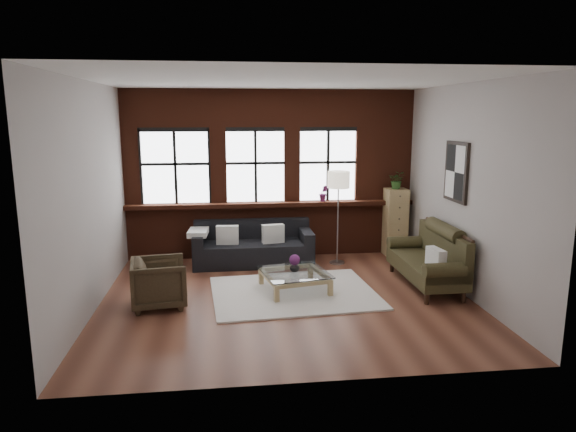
{
  "coord_description": "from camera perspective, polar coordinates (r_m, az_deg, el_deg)",
  "views": [
    {
      "loc": [
        -0.86,
        -7.32,
        2.73
      ],
      "look_at": [
        0.1,
        0.6,
        1.15
      ],
      "focal_mm": 32.0,
      "sensor_mm": 36.0,
      "label": 1
    }
  ],
  "objects": [
    {
      "name": "floor_lamp",
      "position": [
        9.45,
        5.56,
        0.21
      ],
      "size": [
        0.4,
        0.4,
        1.87
      ],
      "primitive_type": null,
      "color": "#A5A5A8",
      "rests_on": "floor"
    },
    {
      "name": "pillow_settee",
      "position": [
        8.0,
        16.09,
        -4.67
      ],
      "size": [
        0.19,
        0.4,
        0.34
      ],
      "primitive_type": "cube",
      "rotation": [
        0.0,
        0.0,
        0.14
      ],
      "color": "silver",
      "rests_on": "vintage_settee"
    },
    {
      "name": "shag_rug",
      "position": [
        8.06,
        0.64,
        -8.51
      ],
      "size": [
        2.62,
        2.13,
        0.03
      ],
      "primitive_type": "cube",
      "rotation": [
        0.0,
        0.0,
        0.07
      ],
      "color": "beige",
      "rests_on": "floor"
    },
    {
      "name": "dark_sofa",
      "position": [
        9.53,
        -3.91,
        -3.01
      ],
      "size": [
        2.19,
        0.89,
        0.79
      ],
      "primitive_type": null,
      "color": "black",
      "rests_on": "floor"
    },
    {
      "name": "flowers",
      "position": [
        8.02,
        0.74,
        -4.9
      ],
      "size": [
        0.17,
        0.17,
        0.17
      ],
      "primitive_type": "sphere",
      "color": "#62215D",
      "rests_on": "vase"
    },
    {
      "name": "sill_ledge",
      "position": [
        9.86,
        -1.8,
        1.32
      ],
      "size": [
        5.5,
        0.3,
        0.08
      ],
      "primitive_type": "cube",
      "color": "#512113",
      "rests_on": "brick_backwall"
    },
    {
      "name": "pillow_a",
      "position": [
        9.37,
        -6.75,
        -2.1
      ],
      "size": [
        0.41,
        0.17,
        0.34
      ],
      "primitive_type": "cube",
      "rotation": [
        0.0,
        0.0,
        -0.08
      ],
      "color": "silver",
      "rests_on": "dark_sofa"
    },
    {
      "name": "armchair",
      "position": [
        7.67,
        -14.12,
        -7.22
      ],
      "size": [
        0.87,
        0.85,
        0.7
      ],
      "primitive_type": "imported",
      "rotation": [
        0.0,
        0.0,
        1.71
      ],
      "color": "#2F2517",
      "rests_on": "floor"
    },
    {
      "name": "window_right",
      "position": [
        10.02,
        4.43,
        5.55
      ],
      "size": [
        1.38,
        0.1,
        1.5
      ],
      "primitive_type": null,
      "color": "black",
      "rests_on": "brick_backwall"
    },
    {
      "name": "wall_back",
      "position": [
        9.93,
        -1.9,
        4.66
      ],
      "size": [
        5.5,
        0.0,
        5.5
      ],
      "primitive_type": "plane",
      "rotation": [
        1.57,
        0.0,
        0.0
      ],
      "color": "#A8A19C",
      "rests_on": "ground"
    },
    {
      "name": "ceiling",
      "position": [
        7.39,
        -0.22,
        14.84
      ],
      "size": [
        5.5,
        5.5,
        0.0
      ],
      "primitive_type": "plane",
      "rotation": [
        3.14,
        0.0,
        0.0
      ],
      "color": "white",
      "rests_on": "ground"
    },
    {
      "name": "drawer_chest",
      "position": [
        10.27,
        11.83,
        -0.68
      ],
      "size": [
        0.41,
        0.41,
        1.32
      ],
      "primitive_type": "cube",
      "color": "tan",
      "rests_on": "floor"
    },
    {
      "name": "potted_plant_top",
      "position": [
        10.13,
        12.02,
        3.93
      ],
      "size": [
        0.39,
        0.36,
        0.35
      ],
      "primitive_type": "imported",
      "rotation": [
        0.0,
        0.0,
        -0.36
      ],
      "color": "#2D5923",
      "rests_on": "drawer_chest"
    },
    {
      "name": "floor",
      "position": [
        7.86,
        -0.2,
        -9.12
      ],
      "size": [
        5.5,
        5.5,
        0.0
      ],
      "primitive_type": "plane",
      "color": "#582E20",
      "rests_on": "ground"
    },
    {
      "name": "window_mid",
      "position": [
        9.84,
        -3.63,
        5.46
      ],
      "size": [
        1.38,
        0.1,
        1.5
      ],
      "primitive_type": null,
      "color": "black",
      "rests_on": "brick_backwall"
    },
    {
      "name": "wall_front",
      "position": [
        5.03,
        3.13,
        -1.81
      ],
      "size": [
        5.5,
        0.0,
        5.5
      ],
      "primitive_type": "plane",
      "rotation": [
        -1.57,
        0.0,
        0.0
      ],
      "color": "#A8A19C",
      "rests_on": "ground"
    },
    {
      "name": "window_left",
      "position": [
        9.87,
        -12.4,
        5.24
      ],
      "size": [
        1.38,
        0.1,
        1.5
      ],
      "primitive_type": null,
      "color": "black",
      "rests_on": "brick_backwall"
    },
    {
      "name": "pillow_b",
      "position": [
        9.41,
        -1.67,
        -1.97
      ],
      "size": [
        0.42,
        0.21,
        0.34
      ],
      "primitive_type": "cube",
      "rotation": [
        0.0,
        0.0,
        0.17
      ],
      "color": "silver",
      "rests_on": "dark_sofa"
    },
    {
      "name": "wall_poster",
      "position": [
        8.47,
        18.2,
        4.67
      ],
      "size": [
        0.05,
        0.74,
        0.94
      ],
      "primitive_type": null,
      "color": "black",
      "rests_on": "wall_right"
    },
    {
      "name": "vintage_settee",
      "position": [
        8.56,
        15.07,
        -4.33
      ],
      "size": [
        0.83,
        1.86,
        0.99
      ],
      "primitive_type": null,
      "color": "#302C16",
      "rests_on": "floor"
    },
    {
      "name": "coffee_table",
      "position": [
        8.12,
        0.74,
        -7.29
      ],
      "size": [
        1.15,
        1.15,
        0.33
      ],
      "primitive_type": null,
      "rotation": [
        0.0,
        0.0,
        0.2
      ],
      "color": "tan",
      "rests_on": "shag_rug"
    },
    {
      "name": "wall_left",
      "position": [
        7.65,
        -21.14,
        1.94
      ],
      "size": [
        0.0,
        5.0,
        5.0
      ],
      "primitive_type": "plane",
      "rotation": [
        1.57,
        0.0,
        1.57
      ],
      "color": "#A8A19C",
      "rests_on": "ground"
    },
    {
      "name": "wall_right",
      "position": [
        8.24,
        19.16,
        2.7
      ],
      "size": [
        0.0,
        5.0,
        5.0
      ],
      "primitive_type": "plane",
      "rotation": [
        1.57,
        0.0,
        -1.57
      ],
      "color": "#A8A19C",
      "rests_on": "ground"
    },
    {
      "name": "sill_plant",
      "position": [
        9.93,
        3.98,
        2.55
      ],
      "size": [
        0.18,
        0.14,
        0.32
      ],
      "primitive_type": "imported",
      "rotation": [
        0.0,
        0.0,
        -0.0
      ],
      "color": "#62215D",
      "rests_on": "sill_ledge"
    },
    {
      "name": "brick_backwall",
      "position": [
        9.87,
        -1.87,
        4.62
      ],
      "size": [
        5.5,
        0.12,
        3.2
      ],
      "primitive_type": null,
      "color": "#512113",
      "rests_on": "floor"
    },
    {
      "name": "vase",
      "position": [
        8.05,
        0.74,
        -5.66
      ],
      "size": [
        0.18,
        0.18,
        0.16
      ],
      "primitive_type": "imported",
      "rotation": [
        0.0,
        0.0,
        0.23
      ],
      "color": "#B2B2B2",
      "rests_on": "coffee_table"
    }
  ]
}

